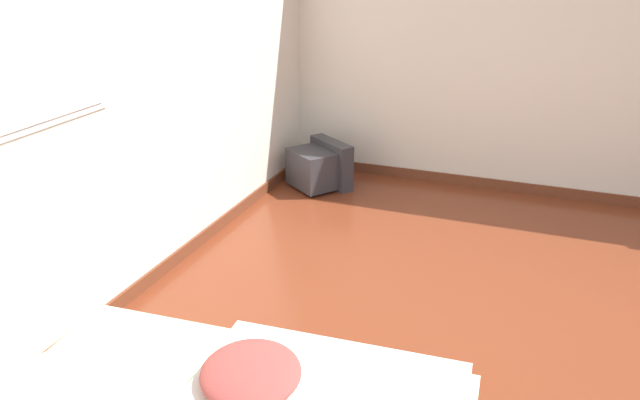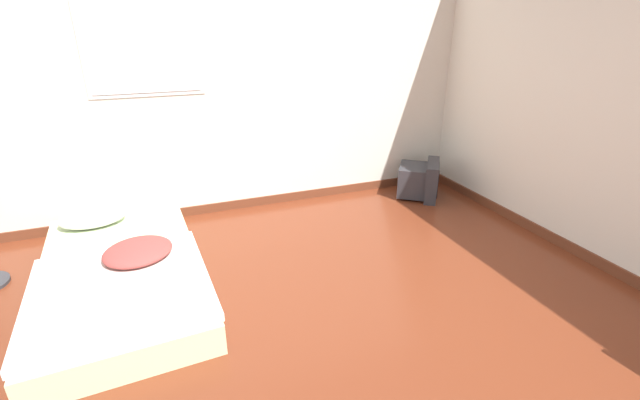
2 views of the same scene
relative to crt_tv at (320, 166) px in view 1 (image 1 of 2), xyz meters
The scene contains 4 objects.
ground_plane 2.98m from the crt_tv, 136.73° to the right, with size 20.00×20.00×0.00m, color maroon.
wall_back 2.47m from the crt_tv, 169.13° to the left, with size 7.72×0.08×2.60m.
wall_right 2.37m from the crt_tv, 75.44° to the right, with size 0.08×7.25×2.60m.
crt_tv is the anchor object (origin of this frame).
Camera 1 is at (-2.59, 0.20, 1.98)m, focal length 35.00 mm.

